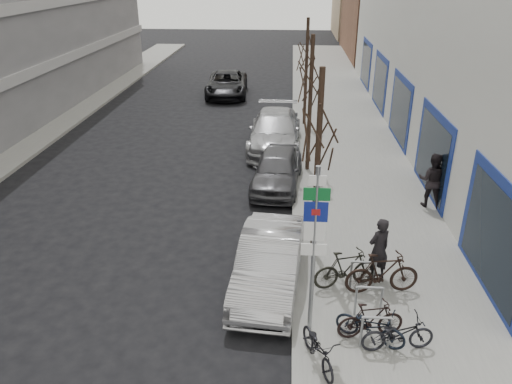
# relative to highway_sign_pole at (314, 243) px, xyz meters

# --- Properties ---
(ground) EXTENTS (120.00, 120.00, 0.00)m
(ground) POSITION_rel_highway_sign_pole_xyz_m (-2.40, 0.01, -2.46)
(ground) COLOR black
(ground) RESTS_ON ground
(sidewalk_east) EXTENTS (5.00, 70.00, 0.15)m
(sidewalk_east) POSITION_rel_highway_sign_pole_xyz_m (2.10, 10.01, -2.38)
(sidewalk_east) COLOR slate
(sidewalk_east) RESTS_ON ground
(brick_building_far) EXTENTS (12.00, 14.00, 8.00)m
(brick_building_far) POSITION_rel_highway_sign_pole_xyz_m (10.60, 40.01, 1.54)
(brick_building_far) COLOR brown
(brick_building_far) RESTS_ON ground
(highway_sign_pole) EXTENTS (0.55, 0.10, 4.20)m
(highway_sign_pole) POSITION_rel_highway_sign_pole_xyz_m (0.00, 0.00, 0.00)
(highway_sign_pole) COLOR gray
(highway_sign_pole) RESTS_ON ground
(bike_rack) EXTENTS (0.66, 2.26, 0.83)m
(bike_rack) POSITION_rel_highway_sign_pole_xyz_m (1.40, 0.61, -1.80)
(bike_rack) COLOR gray
(bike_rack) RESTS_ON sidewalk_east
(tree_near) EXTENTS (1.80, 1.80, 5.50)m
(tree_near) POSITION_rel_highway_sign_pole_xyz_m (0.20, 3.51, 1.65)
(tree_near) COLOR black
(tree_near) RESTS_ON ground
(tree_mid) EXTENTS (1.80, 1.80, 5.50)m
(tree_mid) POSITION_rel_highway_sign_pole_xyz_m (0.20, 10.01, 1.65)
(tree_mid) COLOR black
(tree_mid) RESTS_ON ground
(tree_far) EXTENTS (1.80, 1.80, 5.50)m
(tree_far) POSITION_rel_highway_sign_pole_xyz_m (0.20, 16.51, 1.65)
(tree_far) COLOR black
(tree_far) RESTS_ON ground
(meter_front) EXTENTS (0.10, 0.08, 1.27)m
(meter_front) POSITION_rel_highway_sign_pole_xyz_m (-0.25, 3.01, -1.54)
(meter_front) COLOR gray
(meter_front) RESTS_ON sidewalk_east
(meter_mid) EXTENTS (0.10, 0.08, 1.27)m
(meter_mid) POSITION_rel_highway_sign_pole_xyz_m (-0.25, 8.51, -1.54)
(meter_mid) COLOR gray
(meter_mid) RESTS_ON sidewalk_east
(meter_back) EXTENTS (0.10, 0.08, 1.27)m
(meter_back) POSITION_rel_highway_sign_pole_xyz_m (-0.25, 14.01, -1.54)
(meter_back) COLOR gray
(meter_back) RESTS_ON sidewalk_east
(bike_near_left) EXTENTS (0.99, 1.62, 0.95)m
(bike_near_left) POSITION_rel_highway_sign_pole_xyz_m (0.14, -1.07, -1.83)
(bike_near_left) COLOR black
(bike_near_left) RESTS_ON sidewalk_east
(bike_near_right) EXTENTS (1.61, 0.78, 0.94)m
(bike_near_right) POSITION_rel_highway_sign_pole_xyz_m (1.34, -0.14, -1.84)
(bike_near_right) COLOR black
(bike_near_right) RESTS_ON sidewalk_east
(bike_mid_curb) EXTENTS (1.65, 1.11, 0.97)m
(bike_mid_curb) POSITION_rel_highway_sign_pole_xyz_m (1.32, -0.29, -1.82)
(bike_mid_curb) COLOR black
(bike_mid_curb) RESTS_ON sidewalk_east
(bike_mid_inner) EXTENTS (1.85, 1.05, 1.08)m
(bike_mid_inner) POSITION_rel_highway_sign_pole_xyz_m (0.98, 1.79, -1.77)
(bike_mid_inner) COLOR black
(bike_mid_inner) RESTS_ON sidewalk_east
(bike_far_curb) EXTENTS (1.67, 0.75, 0.98)m
(bike_far_curb) POSITION_rel_highway_sign_pole_xyz_m (1.87, -0.52, -1.82)
(bike_far_curb) COLOR black
(bike_far_curb) RESTS_ON sidewalk_east
(bike_far_inner) EXTENTS (1.99, 0.86, 1.17)m
(bike_far_inner) POSITION_rel_highway_sign_pole_xyz_m (1.86, 1.58, -1.72)
(bike_far_inner) COLOR black
(bike_far_inner) RESTS_ON sidewalk_east
(parked_car_front) EXTENTS (1.94, 4.59, 1.48)m
(parked_car_front) POSITION_rel_highway_sign_pole_xyz_m (-1.02, 1.88, -1.72)
(parked_car_front) COLOR #ADACB2
(parked_car_front) RESTS_ON ground
(parked_car_mid) EXTENTS (2.09, 4.43, 1.47)m
(parked_car_mid) POSITION_rel_highway_sign_pole_xyz_m (-1.00, 8.44, -1.73)
(parked_car_mid) COLOR #444449
(parked_car_mid) RESTS_ON ground
(parked_car_back) EXTENTS (2.44, 5.76, 1.66)m
(parked_car_back) POSITION_rel_highway_sign_pole_xyz_m (-1.24, 12.94, -1.63)
(parked_car_back) COLOR #A0A1A5
(parked_car_back) RESTS_ON ground
(lane_car) EXTENTS (2.83, 5.63, 1.53)m
(lane_car) POSITION_rel_highway_sign_pole_xyz_m (-4.72, 23.07, -1.69)
(lane_car) COLOR black
(lane_car) RESTS_ON ground
(pedestrian_near) EXTENTS (0.78, 0.69, 1.79)m
(pedestrian_near) POSITION_rel_highway_sign_pole_xyz_m (1.83, 2.20, -1.41)
(pedestrian_near) COLOR black
(pedestrian_near) RESTS_ON sidewalk_east
(pedestrian_far) EXTENTS (0.84, 0.70, 1.96)m
(pedestrian_far) POSITION_rel_highway_sign_pole_xyz_m (4.34, 6.84, -1.33)
(pedestrian_far) COLOR black
(pedestrian_far) RESTS_ON sidewalk_east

